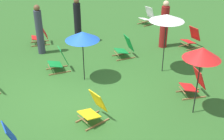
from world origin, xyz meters
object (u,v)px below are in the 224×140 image
(umbrella_1, at_px, (167,18))
(person_1, at_px, (164,26))
(umbrella_0, at_px, (202,53))
(deckchair_7, at_px, (94,109))
(deckchair_0, at_px, (125,48))
(deckchair_1, at_px, (194,84))
(umbrella_2, at_px, (82,36))
(deckchair_9, at_px, (41,35))
(deckchair_5, at_px, (59,61))
(deckchair_8, at_px, (147,17))
(person_2, at_px, (78,22))
(person_0, at_px, (39,31))
(deckchair_12, at_px, (192,38))

(umbrella_1, bearing_deg, person_1, 143.26)
(umbrella_0, bearing_deg, person_1, 154.09)
(deckchair_7, bearing_deg, umbrella_0, 57.25)
(deckchair_0, xyz_separation_m, deckchair_7, (3.00, -2.66, 0.00))
(deckchair_1, distance_m, umbrella_2, 3.63)
(deckchair_9, relative_size, umbrella_1, 0.42)
(umbrella_0, distance_m, person_1, 4.61)
(deckchair_5, bearing_deg, deckchair_8, 122.77)
(umbrella_0, xyz_separation_m, person_2, (-6.07, -0.89, -0.88))
(umbrella_2, bearing_deg, deckchair_7, -16.39)
(deckchair_5, height_order, umbrella_0, umbrella_0)
(deckchair_0, xyz_separation_m, deckchair_9, (-2.72, -2.45, 0.00))
(deckchair_9, bearing_deg, deckchair_5, 9.37)
(person_1, bearing_deg, deckchair_1, 3.08)
(deckchair_8, bearing_deg, umbrella_2, -63.51)
(deckchair_9, height_order, person_0, person_0)
(deckchair_5, distance_m, deckchair_7, 3.09)
(deckchair_0, distance_m, deckchair_1, 3.27)
(deckchair_9, distance_m, umbrella_0, 7.19)
(deckchair_5, distance_m, person_1, 4.42)
(deckchair_7, height_order, umbrella_2, umbrella_2)
(deckchair_7, bearing_deg, umbrella_2, 151.28)
(deckchair_1, xyz_separation_m, umbrella_2, (-2.35, -2.51, 1.15))
(deckchair_0, height_order, deckchair_9, same)
(deckchair_0, distance_m, umbrella_0, 4.18)
(deckchair_8, relative_size, person_0, 0.44)
(umbrella_0, bearing_deg, deckchair_1, 139.29)
(deckchair_5, xyz_separation_m, umbrella_2, (0.97, 0.50, 1.15))
(deckchair_8, bearing_deg, deckchair_7, -54.00)
(umbrella_0, bearing_deg, person_0, -156.04)
(deckchair_0, height_order, deckchair_12, same)
(umbrella_0, height_order, person_1, umbrella_0)
(umbrella_0, bearing_deg, deckchair_0, 178.10)
(umbrella_2, bearing_deg, deckchair_1, 46.87)
(deckchair_1, relative_size, person_1, 0.45)
(deckchair_8, bearing_deg, deckchair_0, -56.11)
(deckchair_8, relative_size, umbrella_2, 0.50)
(person_2, bearing_deg, umbrella_0, 123.02)
(umbrella_2, bearing_deg, deckchair_12, 95.31)
(deckchair_0, distance_m, deckchair_12, 2.87)
(deckchair_7, xyz_separation_m, deckchair_8, (-5.78, 5.53, 0.00))
(deckchair_5, distance_m, umbrella_0, 4.90)
(deckchair_9, height_order, umbrella_2, umbrella_2)
(deckchair_0, distance_m, person_0, 3.29)
(deckchair_0, height_order, person_1, person_1)
(deckchair_7, xyz_separation_m, person_1, (-3.13, 4.51, 0.53))
(person_1, bearing_deg, umbrella_1, -11.48)
(umbrella_1, bearing_deg, deckchair_9, -145.10)
(deckchair_1, bearing_deg, deckchair_12, 154.88)
(person_1, bearing_deg, deckchair_5, -64.24)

